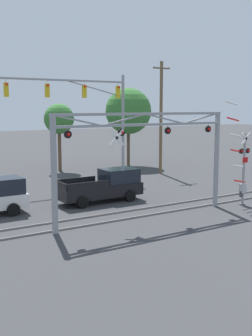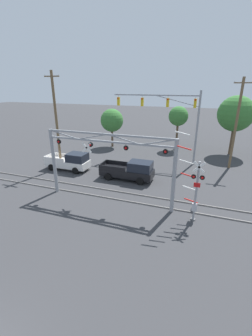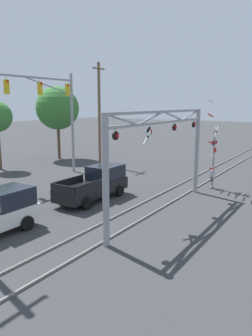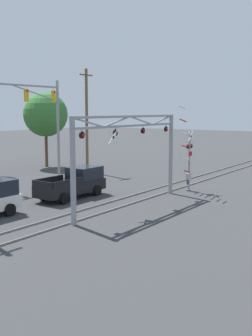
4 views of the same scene
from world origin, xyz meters
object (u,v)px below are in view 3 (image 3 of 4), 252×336
crossing_signal_mast (213,158)px  pickup_truck_lead (96,184)px  traffic_signal_span (49,104)px  utility_pole_right (99,113)px  background_tree_beyond_span (58,108)px  crossing_gantry (162,147)px

crossing_signal_mast → pickup_truck_lead: bearing=139.9°
crossing_signal_mast → traffic_signal_span: 13.62m
pickup_truck_lead → utility_pole_right: utility_pole_right is taller
crossing_signal_mast → background_tree_beyond_span: (3.76, 18.81, 3.29)m
crossing_gantry → pickup_truck_lead: crossing_gantry is taller
crossing_signal_mast → pickup_truck_lead: 8.65m
pickup_truck_lead → utility_pole_right: (9.88, 7.22, 4.16)m
utility_pole_right → crossing_signal_mast: bearing=-104.7°
crossing_gantry → crossing_signal_mast: (6.78, -0.67, -1.45)m
utility_pole_right → crossing_gantry: bearing=-130.0°
utility_pole_right → background_tree_beyond_span: bearing=86.0°
traffic_signal_span → crossing_signal_mast: bearing=-74.9°
traffic_signal_span → pickup_truck_lead: 9.29m
pickup_truck_lead → background_tree_beyond_span: bearing=52.2°
traffic_signal_span → background_tree_beyond_span: bearing=40.7°
pickup_truck_lead → background_tree_beyond_span: (10.30, 13.30, 4.60)m
crossing_signal_mast → utility_pole_right: 13.47m
traffic_signal_span → background_tree_beyond_span: (7.18, 6.18, -0.47)m
crossing_signal_mast → traffic_signal_span: traffic_signal_span is taller
crossing_gantry → traffic_signal_span: 12.65m
crossing_gantry → background_tree_beyond_span: bearing=59.8°
crossing_signal_mast → utility_pole_right: size_ratio=0.64×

